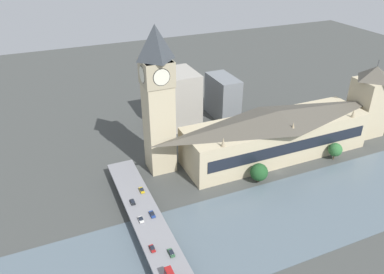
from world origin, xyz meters
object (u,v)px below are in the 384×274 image
at_px(car_southbound_tail, 171,253).
at_px(parliament_hall, 276,133).
at_px(victoria_tower, 369,101).
at_px(car_northbound_mid, 142,190).
at_px(car_northbound_lead, 152,248).
at_px(clock_tower, 158,98).
at_px(car_northbound_tail, 152,214).
at_px(car_southbound_mid, 133,202).
at_px(road_bridge, 160,248).
at_px(car_southbound_lead, 141,219).

bearing_deg(car_southbound_tail, parliament_hall, -57.33).
xyz_separation_m(victoria_tower, car_southbound_tail, (-54.58, 153.09, -15.51)).
height_order(car_northbound_mid, car_southbound_tail, car_southbound_tail).
bearing_deg(victoria_tower, car_southbound_tail, 109.62).
xyz_separation_m(victoria_tower, car_northbound_lead, (-49.49, 159.10, -15.48)).
bearing_deg(car_northbound_mid, car_southbound_tail, 178.64).
bearing_deg(car_northbound_mid, victoria_tower, -85.60).
relative_size(clock_tower, car_northbound_lead, 19.88).
relative_size(car_northbound_tail, car_southbound_tail, 1.04).
height_order(car_northbound_tail, car_southbound_tail, car_southbound_tail).
height_order(victoria_tower, car_northbound_lead, victoria_tower).
bearing_deg(parliament_hall, victoria_tower, -89.95).
xyz_separation_m(car_northbound_tail, car_southbound_mid, (11.61, 5.64, 0.02)).
height_order(road_bridge, car_southbound_lead, car_southbound_lead).
height_order(parliament_hall, car_southbound_lead, parliament_hall).
height_order(car_northbound_tail, car_southbound_mid, car_southbound_mid).
bearing_deg(car_northbound_mid, car_northbound_lead, 169.47).
relative_size(road_bridge, car_northbound_lead, 33.64).
xyz_separation_m(victoria_tower, car_southbound_mid, (-18.64, 158.48, -15.51)).
xyz_separation_m(car_northbound_lead, car_northbound_tail, (19.25, -6.27, -0.04)).
bearing_deg(car_northbound_tail, car_southbound_mid, 25.94).
bearing_deg(car_northbound_lead, victoria_tower, -72.72).
bearing_deg(clock_tower, car_northbound_lead, 158.03).
distance_m(car_northbound_lead, car_southbound_tail, 7.87).
relative_size(car_northbound_mid, car_southbound_tail, 1.04).
bearing_deg(parliament_hall, car_southbound_mid, 101.61).
distance_m(car_northbound_mid, car_southbound_mid, 9.45).
relative_size(parliament_hall, car_northbound_lead, 27.81).
xyz_separation_m(road_bridge, car_northbound_mid, (36.97, -3.50, 1.86)).
relative_size(victoria_tower, car_southbound_mid, 11.97).
distance_m(car_northbound_mid, car_southbound_tail, 42.90).
bearing_deg(car_northbound_mid, parliament_hall, -82.11).
height_order(car_northbound_mid, car_northbound_tail, car_northbound_mid).
bearing_deg(car_southbound_tail, car_northbound_lead, 49.76).
distance_m(parliament_hall, car_southbound_lead, 95.91).
bearing_deg(victoria_tower, parliament_hall, 90.05).
height_order(clock_tower, car_southbound_tail, clock_tower).
bearing_deg(car_northbound_mid, road_bridge, 174.59).
xyz_separation_m(parliament_hall, clock_tower, (13.14, 65.79, 28.16)).
distance_m(car_southbound_lead, car_southbound_mid, 12.88).
height_order(car_northbound_lead, car_southbound_tail, car_northbound_lead).
bearing_deg(clock_tower, victoria_tower, -95.58).
height_order(victoria_tower, car_southbound_lead, victoria_tower).
height_order(road_bridge, car_northbound_tail, car_northbound_tail).
relative_size(car_northbound_mid, car_northbound_tail, 1.00).
distance_m(road_bridge, car_northbound_lead, 4.09).
bearing_deg(victoria_tower, car_northbound_lead, 107.28).
height_order(parliament_hall, clock_tower, clock_tower).
bearing_deg(road_bridge, car_northbound_mid, -5.41).
height_order(clock_tower, road_bridge, clock_tower).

